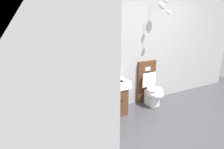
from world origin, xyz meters
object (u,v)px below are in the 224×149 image
Objects in this scene: vanity_sink_left at (64,106)px; toothbrush_cup at (46,86)px; vanity_sink_right at (111,96)px; toilet at (150,89)px; folded_hand_towel at (113,82)px; soap_dispenser at (119,73)px.

toothbrush_cup is at bearing 148.41° from vanity_sink_left.
vanity_sink_left is 0.98m from vanity_sink_right.
vanity_sink_right is 0.73× the size of toilet.
toothbrush_cup reaches higher than vanity_sink_left.
folded_hand_towel reaches higher than vanity_sink_left.
vanity_sink_left is 1.34m from soap_dispenser.
vanity_sink_left is 0.51m from toothbrush_cup.
toilet is at bearing 0.13° from vanity_sink_left.
vanity_sink_left is at bearing -179.87° from toilet.
folded_hand_towel reaches higher than vanity_sink_right.
soap_dispenser is at bearing 0.39° from toothbrush_cup.
soap_dispenser is at bearing 45.12° from folded_hand_towel.
folded_hand_towel is (1.21, -0.31, -0.03)m from toothbrush_cup.
vanity_sink_right is 1.02m from toilet.
toothbrush_cup is at bearing 165.62° from folded_hand_towel.
vanity_sink_right is at bearing 74.50° from folded_hand_towel.
vanity_sink_right is 0.39m from folded_hand_towel.
soap_dispenser is at bearing 32.23° from vanity_sink_right.
folded_hand_towel is (0.94, -0.14, 0.37)m from vanity_sink_left.
soap_dispenser reaches higher than folded_hand_towel.
soap_dispenser is 0.45m from folded_hand_towel.
soap_dispenser is at bearing 7.95° from vanity_sink_left.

